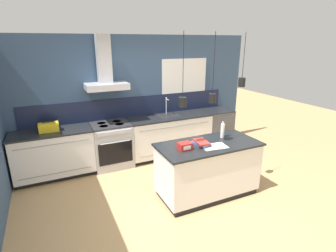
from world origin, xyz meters
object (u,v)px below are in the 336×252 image
object	(u,v)px
dishwasher	(216,128)
bottle_on_island	(223,130)
oven_range	(112,145)
yellow_toolbox	(49,127)
red_supply_box	(185,146)
book_stack	(201,143)

from	to	relation	value
dishwasher	bottle_on_island	size ratio (longest dim) A/B	2.97
oven_range	yellow_toolbox	size ratio (longest dim) A/B	2.68
oven_range	red_supply_box	bearing A→B (deg)	-68.18
oven_range	book_stack	distance (m)	2.07
oven_range	yellow_toolbox	distance (m)	1.24
dishwasher	yellow_toolbox	bearing A→B (deg)	180.00
oven_range	book_stack	world-z (taller)	book_stack
dishwasher	red_supply_box	size ratio (longest dim) A/B	4.62
bottle_on_island	yellow_toolbox	world-z (taller)	bottle_on_island
book_stack	red_supply_box	size ratio (longest dim) A/B	1.72
book_stack	yellow_toolbox	world-z (taller)	yellow_toolbox
oven_range	book_stack	xyz separation A→B (m)	(1.03, -1.73, 0.49)
yellow_toolbox	book_stack	bearing A→B (deg)	-39.06
oven_range	dishwasher	world-z (taller)	same
oven_range	red_supply_box	size ratio (longest dim) A/B	4.62
bottle_on_island	yellow_toolbox	size ratio (longest dim) A/B	0.90
oven_range	dishwasher	distance (m)	2.55
oven_range	yellow_toolbox	world-z (taller)	yellow_toolbox
red_supply_box	yellow_toolbox	bearing A→B (deg)	135.72
oven_range	book_stack	size ratio (longest dim) A/B	2.69
bottle_on_island	red_supply_box	world-z (taller)	bottle_on_island
yellow_toolbox	bottle_on_island	bearing A→B (deg)	-30.86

